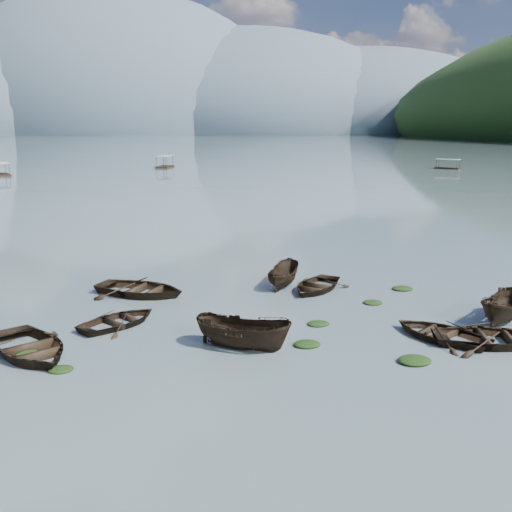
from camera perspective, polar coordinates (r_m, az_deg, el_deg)
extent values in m
plane|color=slate|center=(20.88, 5.75, -12.59)|extent=(2400.00, 2400.00, 0.00)
ellipsoid|color=#475666|center=(919.83, -13.50, 11.80)|extent=(520.00, 520.00, 340.00)
ellipsoid|color=#475666|center=(929.61, -0.83, 12.15)|extent=(520.00, 520.00, 260.00)
ellipsoid|color=#475666|center=(974.09, 9.93, 11.99)|extent=(520.00, 520.00, 220.00)
imported|color=black|center=(24.91, -21.62, -9.17)|extent=(5.58, 6.10, 1.03)
imported|color=black|center=(27.25, -13.50, -6.72)|extent=(4.84, 4.68, 0.82)
imported|color=black|center=(23.86, -1.31, -9.19)|extent=(4.43, 3.53, 1.63)
imported|color=black|center=(26.18, 18.00, -7.82)|extent=(4.89, 5.17, 0.87)
imported|color=black|center=(26.19, 22.45, -8.16)|extent=(5.47, 4.48, 0.99)
imported|color=black|center=(29.38, 23.47, -6.02)|extent=(4.17, 3.86, 1.60)
imported|color=black|center=(31.77, -11.49, -3.82)|extent=(6.28, 5.76, 1.06)
imported|color=black|center=(32.26, 5.99, -3.38)|extent=(5.08, 5.27, 0.89)
imported|color=black|center=(33.01, 2.70, -2.95)|extent=(2.99, 4.02, 1.46)
ellipsoid|color=black|center=(23.00, -18.93, -10.78)|extent=(0.95, 0.78, 0.21)
ellipsoid|color=black|center=(24.21, 5.12, -8.92)|extent=(1.15, 0.92, 0.25)
ellipsoid|color=black|center=(23.33, 15.56, -10.21)|extent=(1.32, 1.06, 0.29)
ellipsoid|color=black|center=(30.24, 11.60, -4.68)|extent=(1.02, 0.86, 0.23)
ellipsoid|color=black|center=(25.04, -21.97, -9.08)|extent=(0.92, 0.74, 0.19)
ellipsoid|color=black|center=(26.70, 6.25, -6.84)|extent=(1.04, 0.87, 0.22)
ellipsoid|color=black|center=(33.14, 14.44, -3.28)|extent=(1.18, 0.94, 0.26)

